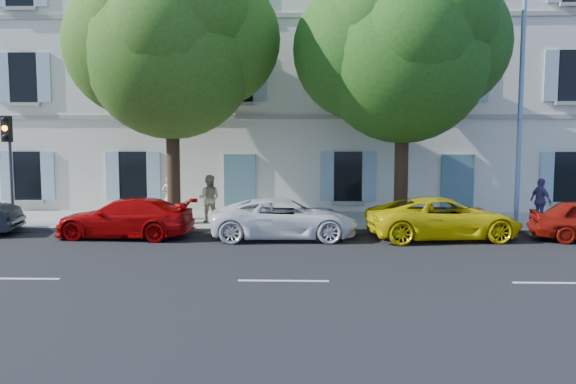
{
  "coord_description": "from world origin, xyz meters",
  "views": [
    {
      "loc": [
        0.48,
        -16.1,
        3.13
      ],
      "look_at": [
        -0.09,
        2.0,
        1.4
      ],
      "focal_mm": 35.0,
      "sensor_mm": 36.0,
      "label": 1
    }
  ],
  "objects_px": {
    "car_yellow_supercar": "(443,218)",
    "pedestrian_c": "(541,201)",
    "tree_right": "(403,58)",
    "traffic_light": "(8,147)",
    "car_white_coupe": "(285,218)",
    "pedestrian_b": "(209,198)",
    "tree_left": "(171,53)",
    "car_red_coupe": "(125,218)",
    "pedestrian_a": "(170,197)",
    "street_lamp": "(523,95)"
  },
  "relations": [
    {
      "from": "pedestrian_c",
      "to": "car_white_coupe",
      "type": "bearing_deg",
      "value": 86.64
    },
    {
      "from": "tree_left",
      "to": "pedestrian_c",
      "type": "height_order",
      "value": "tree_left"
    },
    {
      "from": "car_red_coupe",
      "to": "tree_right",
      "type": "relative_size",
      "value": 0.49
    },
    {
      "from": "traffic_light",
      "to": "pedestrian_c",
      "type": "height_order",
      "value": "traffic_light"
    },
    {
      "from": "car_yellow_supercar",
      "to": "pedestrian_a",
      "type": "xyz_separation_m",
      "value": [
        -9.32,
        3.05,
        0.31
      ]
    },
    {
      "from": "tree_right",
      "to": "traffic_light",
      "type": "height_order",
      "value": "tree_right"
    },
    {
      "from": "tree_left",
      "to": "street_lamp",
      "type": "distance_m",
      "value": 11.81
    },
    {
      "from": "car_yellow_supercar",
      "to": "tree_left",
      "type": "height_order",
      "value": "tree_left"
    },
    {
      "from": "car_yellow_supercar",
      "to": "pedestrian_c",
      "type": "bearing_deg",
      "value": -65.84
    },
    {
      "from": "traffic_light",
      "to": "pedestrian_c",
      "type": "bearing_deg",
      "value": 3.68
    },
    {
      "from": "car_white_coupe",
      "to": "street_lamp",
      "type": "bearing_deg",
      "value": -82.81
    },
    {
      "from": "traffic_light",
      "to": "pedestrian_b",
      "type": "distance_m",
      "value": 6.96
    },
    {
      "from": "tree_left",
      "to": "pedestrian_c",
      "type": "relative_size",
      "value": 5.74
    },
    {
      "from": "tree_left",
      "to": "traffic_light",
      "type": "relative_size",
      "value": 2.45
    },
    {
      "from": "car_red_coupe",
      "to": "car_yellow_supercar",
      "type": "bearing_deg",
      "value": 94.67
    },
    {
      "from": "car_white_coupe",
      "to": "tree_right",
      "type": "height_order",
      "value": "tree_right"
    },
    {
      "from": "car_white_coupe",
      "to": "pedestrian_c",
      "type": "distance_m",
      "value": 9.29
    },
    {
      "from": "street_lamp",
      "to": "pedestrian_a",
      "type": "relative_size",
      "value": 4.76
    },
    {
      "from": "car_white_coupe",
      "to": "pedestrian_c",
      "type": "bearing_deg",
      "value": -77.2
    },
    {
      "from": "pedestrian_a",
      "to": "pedestrian_c",
      "type": "xyz_separation_m",
      "value": [
        13.3,
        -0.62,
        -0.02
      ]
    },
    {
      "from": "tree_left",
      "to": "pedestrian_c",
      "type": "bearing_deg",
      "value": 2.04
    },
    {
      "from": "pedestrian_c",
      "to": "street_lamp",
      "type": "bearing_deg",
      "value": 114.35
    },
    {
      "from": "tree_right",
      "to": "pedestrian_a",
      "type": "distance_m",
      "value": 9.68
    },
    {
      "from": "traffic_light",
      "to": "tree_left",
      "type": "bearing_deg",
      "value": 7.53
    },
    {
      "from": "car_yellow_supercar",
      "to": "car_red_coupe",
      "type": "bearing_deg",
      "value": 83.07
    },
    {
      "from": "pedestrian_a",
      "to": "pedestrian_c",
      "type": "relative_size",
      "value": 1.02
    },
    {
      "from": "car_white_coupe",
      "to": "car_yellow_supercar",
      "type": "distance_m",
      "value": 4.95
    },
    {
      "from": "car_red_coupe",
      "to": "car_white_coupe",
      "type": "bearing_deg",
      "value": 94.07
    },
    {
      "from": "car_white_coupe",
      "to": "car_yellow_supercar",
      "type": "relative_size",
      "value": 0.97
    },
    {
      "from": "car_red_coupe",
      "to": "pedestrian_c",
      "type": "bearing_deg",
      "value": 104.45
    },
    {
      "from": "traffic_light",
      "to": "car_red_coupe",
      "type": "bearing_deg",
      "value": -16.81
    },
    {
      "from": "tree_left",
      "to": "traffic_light",
      "type": "distance_m",
      "value": 6.34
    },
    {
      "from": "pedestrian_a",
      "to": "street_lamp",
      "type": "bearing_deg",
      "value": 167.98
    },
    {
      "from": "tree_right",
      "to": "pedestrian_b",
      "type": "distance_m",
      "value": 8.29
    },
    {
      "from": "car_white_coupe",
      "to": "tree_left",
      "type": "distance_m",
      "value": 7.0
    },
    {
      "from": "tree_right",
      "to": "car_white_coupe",
      "type": "bearing_deg",
      "value": -154.83
    },
    {
      "from": "car_yellow_supercar",
      "to": "pedestrian_c",
      "type": "distance_m",
      "value": 4.68
    },
    {
      "from": "tree_left",
      "to": "pedestrian_a",
      "type": "bearing_deg",
      "value": 110.44
    },
    {
      "from": "car_red_coupe",
      "to": "tree_right",
      "type": "height_order",
      "value": "tree_right"
    },
    {
      "from": "pedestrian_b",
      "to": "tree_right",
      "type": "bearing_deg",
      "value": 175.88
    },
    {
      "from": "tree_right",
      "to": "pedestrian_a",
      "type": "height_order",
      "value": "tree_right"
    },
    {
      "from": "pedestrian_a",
      "to": "pedestrian_b",
      "type": "distance_m",
      "value": 1.69
    },
    {
      "from": "pedestrian_a",
      "to": "car_red_coupe",
      "type": "bearing_deg",
      "value": 73.89
    },
    {
      "from": "car_white_coupe",
      "to": "pedestrian_a",
      "type": "distance_m",
      "value": 5.39
    },
    {
      "from": "tree_right",
      "to": "pedestrian_b",
      "type": "height_order",
      "value": "tree_right"
    },
    {
      "from": "street_lamp",
      "to": "pedestrian_b",
      "type": "xyz_separation_m",
      "value": [
        -10.54,
        1.1,
        -3.55
      ]
    },
    {
      "from": "car_white_coupe",
      "to": "tree_right",
      "type": "bearing_deg",
      "value": -67.78
    },
    {
      "from": "pedestrian_b",
      "to": "pedestrian_c",
      "type": "distance_m",
      "value": 11.74
    },
    {
      "from": "car_red_coupe",
      "to": "street_lamp",
      "type": "distance_m",
      "value": 13.44
    },
    {
      "from": "car_red_coupe",
      "to": "car_white_coupe",
      "type": "relative_size",
      "value": 0.94
    }
  ]
}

